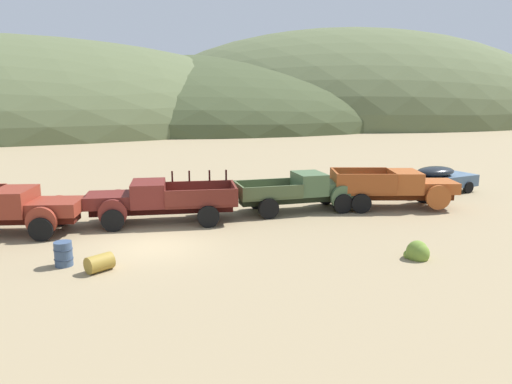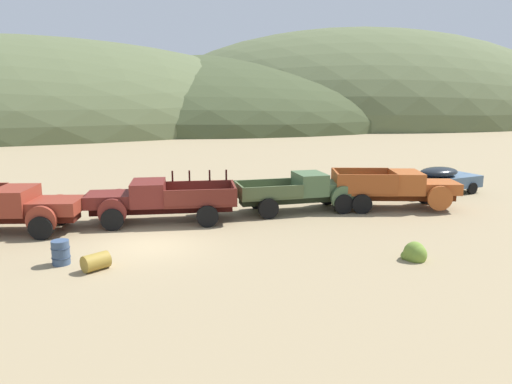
{
  "view_description": "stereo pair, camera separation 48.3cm",
  "coord_description": "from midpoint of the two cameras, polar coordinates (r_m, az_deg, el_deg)",
  "views": [
    {
      "loc": [
        -0.63,
        -18.13,
        5.79
      ],
      "look_at": [
        5.14,
        3.58,
        1.12
      ],
      "focal_mm": 33.87,
      "sensor_mm": 36.0,
      "label": 1
    },
    {
      "loc": [
        -0.16,
        -18.25,
        5.79
      ],
      "look_at": [
        5.14,
        3.58,
        1.12
      ],
      "focal_mm": 33.87,
      "sensor_mm": 36.0,
      "label": 2
    }
  ],
  "objects": [
    {
      "name": "ground_plane",
      "position": [
        19.09,
        -11.89,
        -6.16
      ],
      "size": [
        300.0,
        300.0,
        0.0
      ],
      "primitive_type": "plane",
      "color": "#998460"
    },
    {
      "name": "hill_far_left",
      "position": [
        94.0,
        -26.66,
        6.98
      ],
      "size": [
        106.59,
        70.53,
        29.84
      ],
      "primitive_type": "ellipsoid",
      "color": "#56603D",
      "rests_on": "ground"
    },
    {
      "name": "hill_distant",
      "position": [
        100.73,
        -4.94,
        8.41
      ],
      "size": [
        91.0,
        79.92,
        25.48
      ],
      "primitive_type": "ellipsoid",
      "color": "#424C2D",
      "rests_on": "ground"
    },
    {
      "name": "hill_center",
      "position": [
        106.45,
        12.21,
        8.36
      ],
      "size": [
        92.43,
        69.99,
        36.85
      ],
      "primitive_type": "ellipsoid",
      "color": "#56603D",
      "rests_on": "ground"
    },
    {
      "name": "truck_rust_red",
      "position": [
        22.48,
        -26.32,
        -1.73
      ],
      "size": [
        6.79,
        3.49,
        1.91
      ],
      "rotation": [
        0.0,
        0.0,
        -0.2
      ],
      "color": "#42140D",
      "rests_on": "ground"
    },
    {
      "name": "truck_oxblood",
      "position": [
        22.09,
        -11.54,
        -0.96
      ],
      "size": [
        6.77,
        2.93,
        2.16
      ],
      "rotation": [
        0.0,
        0.0,
        3.04
      ],
      "color": "black",
      "rests_on": "ground"
    },
    {
      "name": "truck_weathered_green",
      "position": [
        23.97,
        6.74,
        0.11
      ],
      "size": [
        6.2,
        2.36,
        1.89
      ],
      "rotation": [
        0.0,
        0.0,
        0.02
      ],
      "color": "#232B1B",
      "rests_on": "ground"
    },
    {
      "name": "truck_oxide_orange",
      "position": [
        25.43,
        17.37,
        0.42
      ],
      "size": [
        6.45,
        3.6,
        1.91
      ],
      "rotation": [
        0.0,
        0.0,
        -0.26
      ],
      "color": "#51220D",
      "rests_on": "ground"
    },
    {
      "name": "car_chalk_blue",
      "position": [
        30.06,
        21.71,
        1.39
      ],
      "size": [
        5.21,
        2.83,
        1.57
      ],
      "rotation": [
        0.0,
        0.0,
        0.22
      ],
      "color": "slate",
      "rests_on": "ground"
    },
    {
      "name": "oil_drum_spare",
      "position": [
        16.88,
        -17.6,
        -7.86
      ],
      "size": [
        1.02,
        0.94,
        0.57
      ],
      "color": "olive",
      "rests_on": "ground"
    },
    {
      "name": "oil_drum_by_truck",
      "position": [
        17.77,
        -21.34,
        -6.67
      ],
      "size": [
        0.63,
        0.63,
        0.84
      ],
      "color": "#384C6B",
      "rests_on": "ground"
    },
    {
      "name": "bush_near_barrel",
      "position": [
        18.01,
        18.96,
        -6.96
      ],
      "size": [
        0.81,
        0.81,
        0.85
      ],
      "color": "olive",
      "rests_on": "ground"
    },
    {
      "name": "bush_lone_scrub",
      "position": [
        24.67,
        -7.24,
        -1.35
      ],
      "size": [
        1.01,
        0.97,
        0.91
      ],
      "color": "#3D702D",
      "rests_on": "ground"
    },
    {
      "name": "bush_front_left",
      "position": [
        25.04,
        -12.87,
        -1.27
      ],
      "size": [
        1.27,
        1.18,
        1.18
      ],
      "color": "#3D702D",
      "rests_on": "ground"
    }
  ]
}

